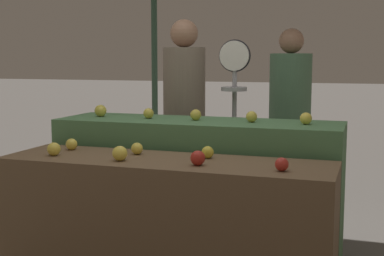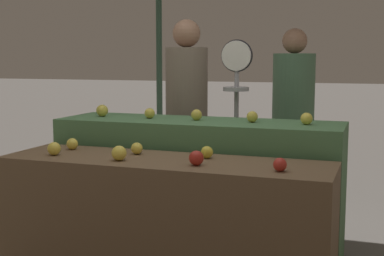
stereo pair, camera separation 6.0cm
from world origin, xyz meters
The scene contains 17 objects.
display_counter_front centered at (0.00, 0.00, 0.41)m, with size 1.94×0.55×0.83m, color brown.
display_counter_back centered at (0.00, 0.60, 0.49)m, with size 1.94×0.55×0.99m, color #4C7A4C.
apple_front_0 centered at (-0.68, -0.10, 0.87)m, with size 0.08×0.08×0.08m, color yellow.
apple_front_1 centered at (-0.23, -0.12, 0.87)m, with size 0.09×0.09×0.09m, color yellow.
apple_front_2 centered at (0.23, -0.10, 0.87)m, with size 0.08×0.08×0.08m, color #AD281E.
apple_front_3 centered at (0.69, -0.11, 0.86)m, with size 0.07×0.07×0.07m, color #B72D23.
apple_front_4 centered at (-0.69, 0.12, 0.86)m, with size 0.07×0.07×0.07m, color yellow.
apple_front_5 centered at (-0.22, 0.10, 0.86)m, with size 0.07×0.07×0.07m, color yellow.
apple_front_6 centered at (0.22, 0.11, 0.86)m, with size 0.07×0.07×0.07m, color gold.
apple_back_0 centered at (-0.74, 0.60, 1.03)m, with size 0.09×0.09×0.09m, color gold.
apple_back_1 centered at (-0.36, 0.60, 1.03)m, with size 0.07×0.07×0.07m, color gold.
apple_back_2 centered at (-0.01, 0.60, 1.03)m, with size 0.07×0.07×0.07m, color gold.
apple_back_3 centered at (0.37, 0.61, 1.03)m, with size 0.07×0.07×0.07m, color gold.
apple_back_4 centered at (0.73, 0.60, 1.03)m, with size 0.08×0.08×0.08m, color yellow.
produce_scale centered at (0.10, 1.21, 1.11)m, with size 0.25×0.20×1.55m.
person_vendor_at_scale centered at (-0.34, 1.30, 1.00)m, with size 0.43×0.43×1.72m.
person_customer_left centered at (0.43, 1.95, 0.96)m, with size 0.38×0.38×1.67m.
Camera 2 is at (1.17, -2.81, 1.40)m, focal length 50.00 mm.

